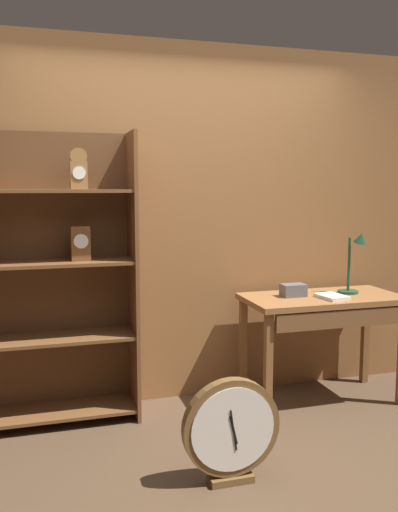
# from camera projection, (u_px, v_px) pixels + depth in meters

# --- Properties ---
(ground_plane) EXTENTS (10.00, 10.00, 0.00)m
(ground_plane) POSITION_uv_depth(u_px,v_px,m) (251.00, 490.00, 2.82)
(ground_plane) COLOR #4C3826
(back_wood_panel) EXTENTS (4.80, 0.05, 2.60)m
(back_wood_panel) POSITION_uv_depth(u_px,v_px,m) (184.00, 225.00, 3.96)
(back_wood_panel) COLOR brown
(back_wood_panel) RESTS_ON ground
(bookshelf) EXTENTS (1.34, 0.36, 1.94)m
(bookshelf) POSITION_uv_depth(u_px,v_px,m) (30.00, 284.00, 3.52)
(bookshelf) COLOR brown
(bookshelf) RESTS_ON ground
(workbench) EXTENTS (1.15, 0.57, 0.79)m
(workbench) POSITION_uv_depth(u_px,v_px,m) (324.00, 311.00, 3.91)
(workbench) COLOR brown
(workbench) RESTS_ON ground
(desk_lamp) EXTENTS (0.18, 0.18, 0.47)m
(desk_lamp) POSITION_uv_depth(u_px,v_px,m) (354.00, 261.00, 3.97)
(desk_lamp) COLOR #1E472D
(desk_lamp) RESTS_ON workbench
(toolbox_small) EXTENTS (0.17, 0.11, 0.09)m
(toolbox_small) POSITION_uv_depth(u_px,v_px,m) (293.00, 290.00, 3.89)
(toolbox_small) COLOR #595960
(toolbox_small) RESTS_ON workbench
(open_repair_manual) EXTENTS (0.19, 0.24, 0.02)m
(open_repair_manual) POSITION_uv_depth(u_px,v_px,m) (332.00, 297.00, 3.82)
(open_repair_manual) COLOR silver
(open_repair_manual) RESTS_ON workbench
(round_clock_large) EXTENTS (0.54, 0.11, 0.58)m
(round_clock_large) POSITION_uv_depth(u_px,v_px,m) (231.00, 430.00, 2.86)
(round_clock_large) COLOR brown
(round_clock_large) RESTS_ON ground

